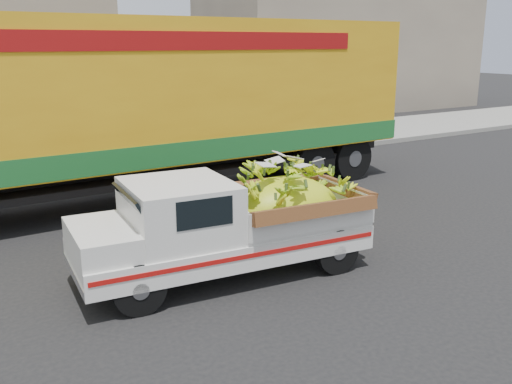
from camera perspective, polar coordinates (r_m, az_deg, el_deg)
ground at (r=9.30m, az=6.82°, el=-6.32°), size 100.00×100.00×0.00m
curb at (r=15.20m, az=-10.14°, el=2.19°), size 60.00×0.25×0.15m
sidewalk at (r=17.13m, az=-12.81°, el=3.45°), size 60.00×4.00×0.14m
building_right at (r=30.00m, az=8.67°, el=14.01°), size 14.00×6.00×6.00m
pickup_truck at (r=8.36m, az=-1.20°, el=-2.86°), size 4.36×1.94×1.48m
semi_trailer at (r=12.32m, az=-9.89°, el=8.94°), size 12.02×2.85×3.80m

